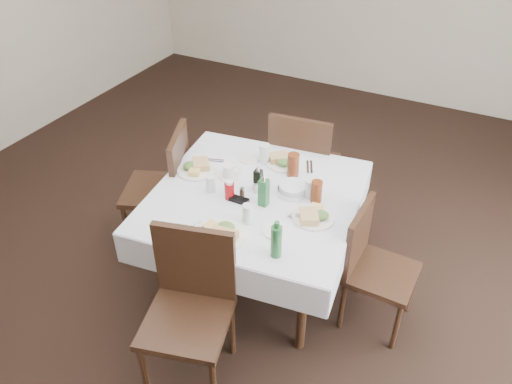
% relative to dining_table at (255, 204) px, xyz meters
% --- Properties ---
extents(ground_plane, '(7.00, 7.00, 0.00)m').
position_rel_dining_table_xyz_m(ground_plane, '(-0.18, 0.03, -0.68)').
color(ground_plane, black).
extents(room_shell, '(6.04, 7.04, 2.80)m').
position_rel_dining_table_xyz_m(room_shell, '(-0.18, 0.03, 1.03)').
color(room_shell, '#BCB19A').
rests_on(room_shell, ground).
extents(dining_table, '(1.47, 1.47, 0.76)m').
position_rel_dining_table_xyz_m(dining_table, '(0.00, 0.00, 0.00)').
color(dining_table, black).
rests_on(dining_table, ground).
extents(chair_north, '(0.52, 0.52, 1.01)m').
position_rel_dining_table_xyz_m(chair_north, '(0.02, 0.78, -0.11)').
color(chair_north, black).
rests_on(chair_north, ground).
extents(chair_south, '(0.57, 0.57, 0.98)m').
position_rel_dining_table_xyz_m(chair_south, '(0.01, -0.81, -0.12)').
color(chair_south, black).
rests_on(chair_south, ground).
extents(chair_east, '(0.42, 0.42, 0.87)m').
position_rel_dining_table_xyz_m(chair_east, '(0.81, 0.02, -0.19)').
color(chair_east, black).
rests_on(chair_east, ground).
extents(chair_west, '(0.60, 0.60, 0.98)m').
position_rel_dining_table_xyz_m(chair_west, '(-0.79, 0.08, -0.12)').
color(chair_west, black).
rests_on(chair_west, ground).
extents(meal_north, '(0.26, 0.26, 0.06)m').
position_rel_dining_table_xyz_m(meal_north, '(0.01, 0.42, 0.10)').
color(meal_north, white).
rests_on(meal_north, dining_table).
extents(meal_south, '(0.31, 0.31, 0.07)m').
position_rel_dining_table_xyz_m(meal_south, '(0.02, -0.47, 0.11)').
color(meal_south, white).
rests_on(meal_south, dining_table).
extents(meal_east, '(0.27, 0.27, 0.06)m').
position_rel_dining_table_xyz_m(meal_east, '(0.43, -0.06, 0.10)').
color(meal_east, white).
rests_on(meal_east, dining_table).
extents(meal_west, '(0.27, 0.27, 0.06)m').
position_rel_dining_table_xyz_m(meal_west, '(-0.49, 0.06, 0.10)').
color(meal_west, white).
rests_on(meal_west, dining_table).
extents(side_plate_a, '(0.15, 0.15, 0.01)m').
position_rel_dining_table_xyz_m(side_plate_a, '(-0.23, 0.36, 0.09)').
color(side_plate_a, white).
rests_on(side_plate_a, dining_table).
extents(side_plate_b, '(0.16, 0.16, 0.01)m').
position_rel_dining_table_xyz_m(side_plate_b, '(0.28, -0.28, 0.09)').
color(side_plate_b, white).
rests_on(side_plate_b, dining_table).
extents(water_n, '(0.08, 0.08, 0.14)m').
position_rel_dining_table_xyz_m(water_n, '(-0.12, 0.38, 0.15)').
color(water_n, silver).
rests_on(water_n, dining_table).
extents(water_s, '(0.07, 0.07, 0.12)m').
position_rel_dining_table_xyz_m(water_s, '(0.09, -0.27, 0.14)').
color(water_s, silver).
rests_on(water_s, dining_table).
extents(water_e, '(0.07, 0.07, 0.13)m').
position_rel_dining_table_xyz_m(water_e, '(0.33, 0.14, 0.15)').
color(water_e, silver).
rests_on(water_e, dining_table).
extents(water_w, '(0.06, 0.06, 0.11)m').
position_rel_dining_table_xyz_m(water_w, '(-0.28, -0.10, 0.14)').
color(water_w, silver).
rests_on(water_w, dining_table).
extents(iced_tea_a, '(0.08, 0.08, 0.17)m').
position_rel_dining_table_xyz_m(iced_tea_a, '(0.13, 0.31, 0.17)').
color(iced_tea_a, maroon).
rests_on(iced_tea_a, dining_table).
extents(iced_tea_b, '(0.07, 0.07, 0.15)m').
position_rel_dining_table_xyz_m(iced_tea_b, '(0.38, 0.11, 0.16)').
color(iced_tea_b, maroon).
rests_on(iced_tea_b, dining_table).
extents(bread_basket, '(0.20, 0.20, 0.07)m').
position_rel_dining_table_xyz_m(bread_basket, '(0.21, 0.12, 0.11)').
color(bread_basket, silver).
rests_on(bread_basket, dining_table).
extents(oil_cruet_dark, '(0.05, 0.05, 0.20)m').
position_rel_dining_table_xyz_m(oil_cruet_dark, '(-0.00, 0.05, 0.17)').
color(oil_cruet_dark, black).
rests_on(oil_cruet_dark, dining_table).
extents(oil_cruet_green, '(0.06, 0.06, 0.24)m').
position_rel_dining_table_xyz_m(oil_cruet_green, '(0.10, -0.07, 0.18)').
color(oil_cruet_green, '#21602D').
rests_on(oil_cruet_green, dining_table).
extents(ketchup_bottle, '(0.06, 0.06, 0.14)m').
position_rel_dining_table_xyz_m(ketchup_bottle, '(-0.13, -0.12, 0.14)').
color(ketchup_bottle, '#9D080D').
rests_on(ketchup_bottle, dining_table).
extents(salt_shaker, '(0.04, 0.04, 0.09)m').
position_rel_dining_table_xyz_m(salt_shaker, '(-0.00, 0.02, 0.12)').
color(salt_shaker, white).
rests_on(salt_shaker, dining_table).
extents(pepper_shaker, '(0.03, 0.03, 0.07)m').
position_rel_dining_table_xyz_m(pepper_shaker, '(-0.06, -0.06, 0.11)').
color(pepper_shaker, '#422C20').
rests_on(pepper_shaker, dining_table).
extents(coffee_mug, '(0.13, 0.13, 0.10)m').
position_rel_dining_table_xyz_m(coffee_mug, '(-0.25, 0.09, 0.12)').
color(coffee_mug, white).
rests_on(coffee_mug, dining_table).
extents(sunglasses, '(0.15, 0.05, 0.03)m').
position_rel_dining_table_xyz_m(sunglasses, '(-0.06, -0.12, 0.10)').
color(sunglasses, black).
rests_on(sunglasses, dining_table).
extents(green_bottle, '(0.06, 0.06, 0.24)m').
position_rel_dining_table_xyz_m(green_bottle, '(0.37, -0.46, 0.19)').
color(green_bottle, '#21602D').
rests_on(green_bottle, dining_table).
extents(sugar_caddy, '(0.11, 0.08, 0.05)m').
position_rel_dining_table_xyz_m(sugar_caddy, '(0.37, -0.08, 0.11)').
color(sugar_caddy, white).
rests_on(sugar_caddy, dining_table).
extents(cutlery_n, '(0.10, 0.17, 0.01)m').
position_rel_dining_table_xyz_m(cutlery_n, '(0.20, 0.46, 0.08)').
color(cutlery_n, silver).
rests_on(cutlery_n, dining_table).
extents(cutlery_s, '(0.10, 0.16, 0.01)m').
position_rel_dining_table_xyz_m(cutlery_s, '(-0.19, -0.48, 0.08)').
color(cutlery_s, silver).
rests_on(cutlery_s, dining_table).
extents(cutlery_e, '(0.21, 0.11, 0.01)m').
position_rel_dining_table_xyz_m(cutlery_e, '(0.39, -0.13, 0.09)').
color(cutlery_e, silver).
rests_on(cutlery_e, dining_table).
extents(cutlery_w, '(0.16, 0.09, 0.01)m').
position_rel_dining_table_xyz_m(cutlery_w, '(-0.46, 0.22, 0.08)').
color(cutlery_w, silver).
rests_on(cutlery_w, dining_table).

